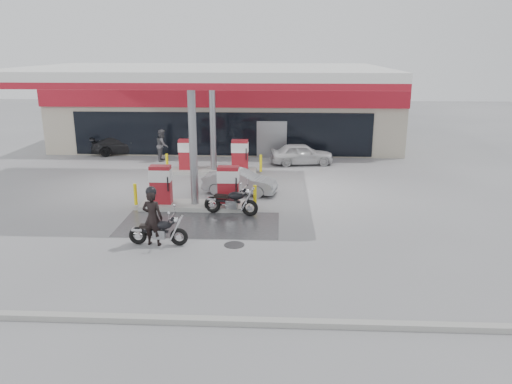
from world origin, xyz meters
The scene contains 15 objects.
ground centered at (0.00, 0.00, 0.00)m, with size 90.00×90.00×0.00m, color gray.
wet_patch centered at (0.50, 0.00, 0.00)m, with size 6.00×3.00×0.00m, color #4C4C4F.
drain_cover centered at (2.00, -2.00, 0.00)m, with size 0.70×0.70×0.01m, color #38383A.
kerb centered at (0.00, -7.00, 0.07)m, with size 28.00×0.25×0.15m, color gray.
store_building centered at (0.01, 15.94, 2.01)m, with size 22.00×8.22×4.00m.
canopy centered at (0.00, 5.00, 5.27)m, with size 16.00×10.02×5.51m.
pump_island_near centered at (0.00, 2.00, 0.71)m, with size 5.14×1.30×1.78m.
pump_island_far centered at (0.00, 8.00, 0.71)m, with size 5.14×1.30×1.78m.
main_motorcycle centered at (-0.53, -2.09, 0.46)m, with size 2.04×0.78×1.05m.
biker_main centered at (-0.72, -2.09, 0.96)m, with size 0.70×0.46×1.93m, color black.
parked_motorcycle centered at (1.62, 1.19, 0.51)m, with size 2.24×0.98×1.16m.
sedan_white centered at (4.75, 10.20, 0.61)m, with size 1.43×3.56×1.21m, color silver.
attendant centered at (-3.37, 10.76, 0.92)m, with size 0.90×0.70×1.84m, color #4C4C50.
hatchback_silver centered at (1.70, 4.20, 0.55)m, with size 1.17×3.35×1.10m, color #9A9EA2.
parked_car_left centered at (-6.19, 12.57, 0.59)m, with size 1.64×4.04×1.17m, color black.
Camera 1 is at (3.51, -17.66, 6.49)m, focal length 35.00 mm.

